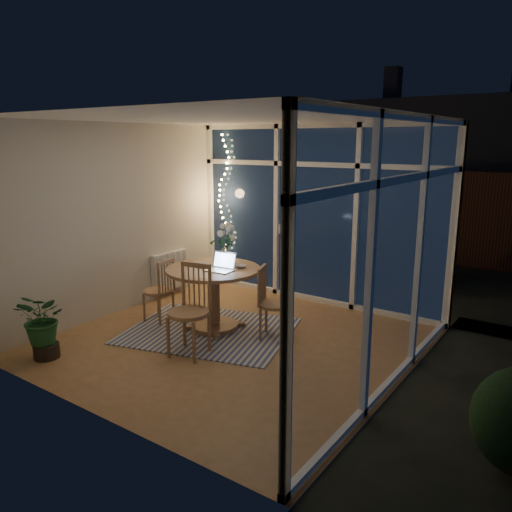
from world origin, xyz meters
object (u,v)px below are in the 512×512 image
object	(u,v)px
dining_table	(214,299)
laptop	(219,261)
chair_right	(275,303)
flower_vase	(225,254)
chair_left	(158,290)
chair_front	(188,311)
potted_plant	(44,325)

from	to	relation	value
dining_table	laptop	distance (m)	0.55
chair_right	flower_vase	bearing A→B (deg)	60.82
chair_left	chair_front	world-z (taller)	chair_front
chair_left	flower_vase	world-z (taller)	flower_vase
potted_plant	laptop	bearing A→B (deg)	56.29
chair_right	flower_vase	xyz separation A→B (m)	(-0.86, 0.14, 0.46)
potted_plant	chair_right	bearing A→B (deg)	47.58
chair_left	laptop	size ratio (longest dim) A/B	2.63
chair_right	flower_vase	distance (m)	0.99
chair_front	flower_vase	xyz separation A→B (m)	(-0.34, 1.10, 0.39)
chair_right	laptop	world-z (taller)	laptop
chair_right	potted_plant	xyz separation A→B (m)	(-1.77, -1.94, -0.07)
dining_table	chair_left	distance (m)	0.82
laptop	potted_plant	world-z (taller)	laptop
chair_right	laptop	distance (m)	0.84
chair_front	laptop	size ratio (longest dim) A/B	3.19
dining_table	chair_left	world-z (taller)	chair_left
dining_table	chair_front	bearing A→B (deg)	-70.08
chair_left	chair_front	xyz separation A→B (m)	(1.08, -0.58, 0.09)
dining_table	potted_plant	xyz separation A→B (m)	(-0.97, -1.75, -0.02)
dining_table	potted_plant	bearing A→B (deg)	-118.99
chair_right	chair_front	world-z (taller)	chair_front
dining_table	chair_right	bearing A→B (deg)	13.25
dining_table	chair_right	size ratio (longest dim) A/B	1.30
chair_left	potted_plant	xyz separation A→B (m)	(-0.17, -1.55, -0.05)
flower_vase	potted_plant	distance (m)	2.32
laptop	flower_vase	distance (m)	0.45
chair_left	potted_plant	world-z (taller)	chair_left
dining_table	chair_front	xyz separation A→B (m)	(0.28, -0.77, 0.12)
chair_front	laptop	xyz separation A→B (m)	(-0.13, 0.71, 0.40)
chair_left	potted_plant	size ratio (longest dim) A/B	1.14
potted_plant	chair_left	bearing A→B (deg)	83.79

